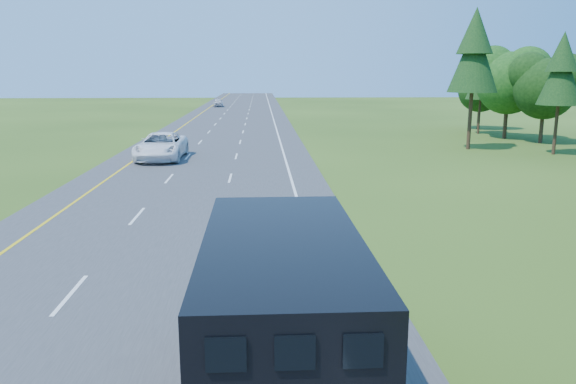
# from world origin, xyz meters

# --- Properties ---
(road) EXTENTS (15.00, 260.00, 0.04)m
(road) POSITION_xyz_m (0.00, 50.00, 0.02)
(road) COLOR #38383A
(road) RESTS_ON ground
(lane_markings) EXTENTS (11.15, 260.00, 0.01)m
(lane_markings) POSITION_xyz_m (0.00, 50.00, 0.04)
(lane_markings) COLOR yellow
(lane_markings) RESTS_ON road
(horse_truck) EXTENTS (2.68, 8.25, 3.64)m
(horse_truck) POSITION_xyz_m (4.02, 13.95, 1.99)
(horse_truck) COLOR black
(horse_truck) RESTS_ON road
(white_suv) EXTENTS (3.26, 6.94, 1.92)m
(white_suv) POSITION_xyz_m (-3.59, 45.86, 1.00)
(white_suv) COLOR white
(white_suv) RESTS_ON road
(far_car) EXTENTS (1.98, 4.38, 1.46)m
(far_car) POSITION_xyz_m (-4.11, 110.74, 0.77)
(far_car) COLOR silver
(far_car) RESTS_ON road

